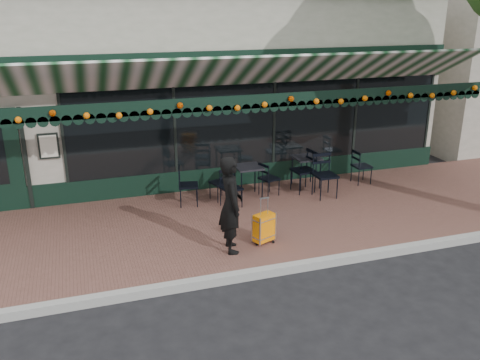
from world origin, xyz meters
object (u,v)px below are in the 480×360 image
object	(u,v)px
chair_b_right	(269,179)
chair_b_front	(231,189)
woman	(231,204)
chair_solo	(188,186)
cafe_table_a	(307,160)
chair_a_front	(325,176)
chair_a_left	(303,171)
cafe_table_b	(249,169)
chair_b_left	(220,183)
chair_a_right	(362,166)
suitcase	(264,228)

from	to	relation	value
chair_b_right	chair_b_front	bearing A→B (deg)	91.59
woman	chair_solo	distance (m)	2.42
chair_b_right	cafe_table_a	bearing A→B (deg)	-94.90
chair_solo	chair_b_front	bearing A→B (deg)	-104.25
woman	chair_a_front	xyz separation A→B (m)	(2.80, 1.87, -0.37)
chair_a_left	chair_solo	bearing A→B (deg)	-96.21
cafe_table_b	chair_a_front	bearing A→B (deg)	-18.56
cafe_table_a	woman	bearing A→B (deg)	-135.60
chair_b_front	chair_a_left	bearing A→B (deg)	-3.19
chair_a_front	chair_solo	size ratio (longest dim) A/B	1.15
chair_a_left	chair_a_front	size ratio (longest dim) A/B	0.99
chair_a_front	chair_b_right	distance (m)	1.27
woman	chair_a_left	size ratio (longest dim) A/B	1.76
chair_b_left	chair_b_front	distance (m)	0.51
cafe_table_b	chair_solo	xyz separation A→B (m)	(-1.40, -0.06, -0.22)
cafe_table_a	chair_a_front	bearing A→B (deg)	-81.57
chair_b_right	chair_b_front	distance (m)	1.10
chair_a_left	chair_a_right	distance (m)	1.61
suitcase	chair_solo	distance (m)	2.45
cafe_table_b	chair_solo	distance (m)	1.42
chair_b_right	chair_b_front	world-z (taller)	chair_b_front
chair_a_left	chair_b_front	bearing A→B (deg)	-84.05
suitcase	chair_a_front	distance (m)	2.80
woman	chair_b_right	distance (m)	2.91
chair_a_left	chair_b_front	distance (m)	1.93
chair_b_left	chair_b_right	xyz separation A→B (m)	(1.15, -0.10, 0.01)
suitcase	chair_b_right	size ratio (longest dim) A/B	1.11
cafe_table_b	chair_a_left	world-z (taller)	chair_a_left
chair_solo	cafe_table_b	bearing A→B (deg)	-76.35
cafe_table_a	chair_a_left	world-z (taller)	chair_a_left
suitcase	cafe_table_a	xyz separation A→B (m)	(2.03, 2.55, 0.37)
chair_b_right	chair_b_front	size ratio (longest dim) A/B	0.96
chair_a_front	chair_b_front	size ratio (longest dim) A/B	1.21
cafe_table_b	chair_a_right	world-z (taller)	chair_a_right
cafe_table_b	chair_b_left	world-z (taller)	chair_b_left
cafe_table_a	cafe_table_b	xyz separation A→B (m)	(-1.53, -0.21, -0.01)
chair_b_right	chair_a_right	bearing A→B (deg)	-107.41
suitcase	cafe_table_b	distance (m)	2.41
chair_b_left	cafe_table_b	bearing A→B (deg)	69.33
woman	chair_b_left	size ratio (longest dim) A/B	2.23
chair_a_front	chair_b_right	size ratio (longest dim) A/B	1.26
cafe_table_a	chair_solo	xyz separation A→B (m)	(-2.94, -0.27, -0.23)
cafe_table_b	chair_b_right	distance (m)	0.54
chair_a_right	chair_a_front	world-z (taller)	chair_a_front
cafe_table_a	chair_b_front	distance (m)	2.21
chair_a_front	woman	bearing A→B (deg)	-146.81
suitcase	cafe_table_a	world-z (taller)	suitcase
chair_a_right	woman	bearing A→B (deg)	120.24
suitcase	chair_b_left	size ratio (longest dim) A/B	1.13
woman	chair_a_front	size ratio (longest dim) A/B	1.74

